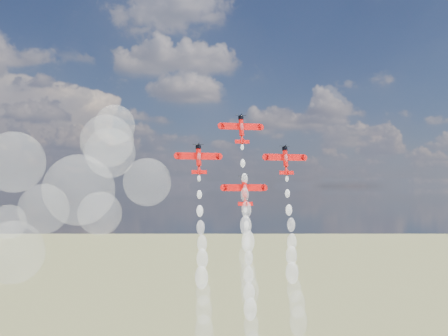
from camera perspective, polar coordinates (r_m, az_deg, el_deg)
name	(u,v)px	position (r m, az deg, el deg)	size (l,w,h in m)	color
plane_lead	(241,129)	(163.31, 1.91, 4.28)	(12.84, 4.29, 9.10)	red
plane_left	(199,159)	(157.63, -2.77, 1.03)	(12.84, 4.29, 9.10)	red
plane_right	(286,160)	(165.18, 6.71, 0.90)	(12.84, 4.29, 9.10)	red
plane_slot	(245,190)	(158.96, 2.26, -2.44)	(12.84, 4.29, 9.10)	red
smoke_trail_lead	(248,260)	(156.66, 2.60, -9.98)	(5.18, 11.48, 45.74)	white
smoke_trail_left	(203,296)	(153.53, -2.29, -13.79)	(5.18, 10.89, 46.17)	white
smoke_trail_right	(295,291)	(161.34, 7.76, -13.08)	(5.37, 10.69, 45.06)	white
smoke_trail_slot	(251,329)	(157.21, 3.00, -17.08)	(5.46, 11.21, 45.41)	white
drifted_smoke_cloud	(69,189)	(167.12, -16.49, -2.24)	(58.03, 38.65, 55.72)	white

